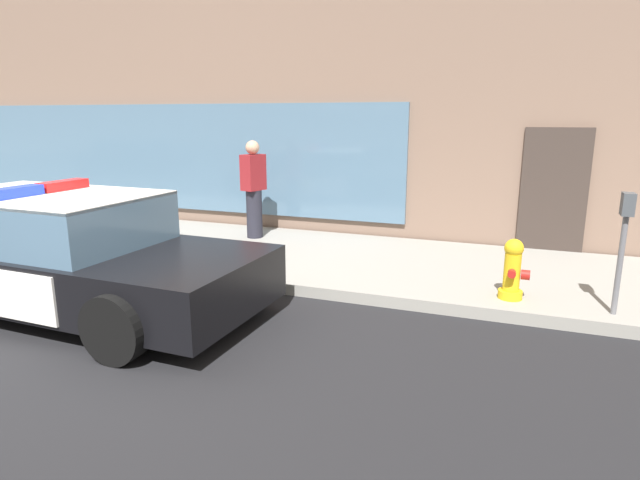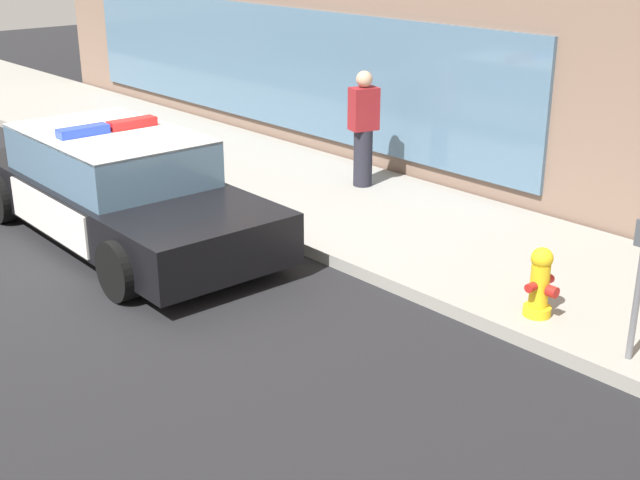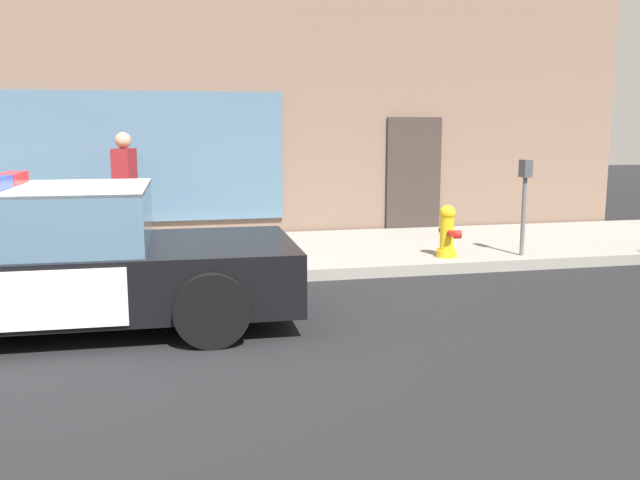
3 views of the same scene
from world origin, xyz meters
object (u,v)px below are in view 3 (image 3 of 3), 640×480
at_px(pedestrian_on_sidewalk, 125,189).
at_px(fire_hydrant, 447,232).
at_px(police_cruiser, 24,260).
at_px(parking_meter, 525,189).

bearing_deg(pedestrian_on_sidewalk, fire_hydrant, -6.21).
height_order(police_cruiser, pedestrian_on_sidewalk, pedestrian_on_sidewalk).
height_order(police_cruiser, parking_meter, police_cruiser).
relative_size(police_cruiser, fire_hydrant, 7.05).
relative_size(police_cruiser, pedestrian_on_sidewalk, 2.99).
height_order(pedestrian_on_sidewalk, parking_meter, pedestrian_on_sidewalk).
xyz_separation_m(fire_hydrant, parking_meter, (1.07, -0.13, 0.58)).
relative_size(fire_hydrant, parking_meter, 0.54).
relative_size(police_cruiser, parking_meter, 3.82).
bearing_deg(fire_hydrant, police_cruiser, -160.70).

